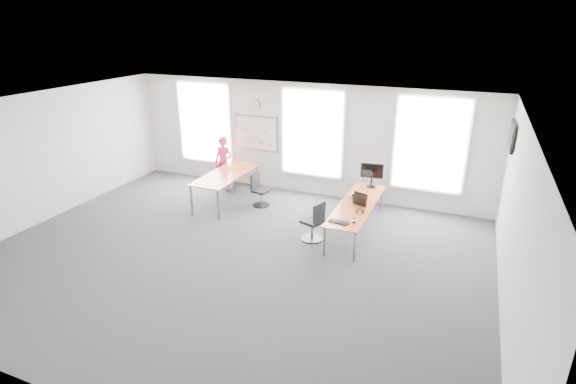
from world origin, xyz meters
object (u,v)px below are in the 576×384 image
at_px(desk_left, 226,176).
at_px(headphones, 360,211).
at_px(monitor, 372,173).
at_px(chair_left, 259,192).
at_px(desk_right, 357,206).
at_px(person, 224,163).
at_px(keyboard, 339,222).
at_px(chair_right, 314,224).

bearing_deg(desk_left, headphones, -12.97).
bearing_deg(monitor, chair_left, -174.31).
bearing_deg(desk_right, headphones, -69.08).
bearing_deg(monitor, person, 171.49).
bearing_deg(keyboard, desk_right, 100.93).
bearing_deg(chair_left, desk_left, 110.01).
height_order(desk_right, keyboard, keyboard).
relative_size(chair_right, headphones, 5.35).
bearing_deg(headphones, keyboard, -124.44).
relative_size(desk_right, desk_left, 1.28).
bearing_deg(keyboard, person, 165.58).
relative_size(desk_left, chair_right, 2.43).
xyz_separation_m(keyboard, headphones, (0.27, 0.63, 0.03)).
distance_m(chair_right, chair_left, 2.37).
bearing_deg(chair_right, keyboard, 81.24).
relative_size(desk_left, headphones, 13.02).
bearing_deg(desk_left, keyboard, -23.21).
bearing_deg(desk_right, chair_left, 167.93).
xyz_separation_m(person, monitor, (4.20, -0.13, 0.29)).
relative_size(desk_right, chair_left, 3.36).
xyz_separation_m(chair_right, monitor, (0.78, 1.93, 0.65)).
relative_size(desk_left, person, 1.46).
distance_m(desk_left, monitor, 3.71).
distance_m(desk_left, keyboard, 3.78).
distance_m(chair_left, keyboard, 3.10).
xyz_separation_m(chair_left, person, (-1.46, 0.73, 0.39)).
height_order(person, headphones, person).
distance_m(desk_right, headphones, 0.50).
bearing_deg(keyboard, monitor, 102.51).
distance_m(chair_left, person, 1.68).
bearing_deg(person, chair_left, -24.46).
distance_m(desk_right, chair_right, 1.08).
xyz_separation_m(desk_left, person, (-0.59, 0.91, 0.02)).
bearing_deg(chair_left, keyboard, -113.90).
relative_size(desk_right, keyboard, 6.45).
xyz_separation_m(desk_left, keyboard, (3.47, -1.49, -0.04)).
height_order(desk_left, monitor, monitor).
height_order(desk_left, chair_left, chair_left).
distance_m(desk_right, keyboard, 1.09).
distance_m(chair_left, monitor, 2.89).
xyz_separation_m(chair_right, keyboard, (0.64, -0.33, 0.30)).
relative_size(desk_left, keyboard, 5.05).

